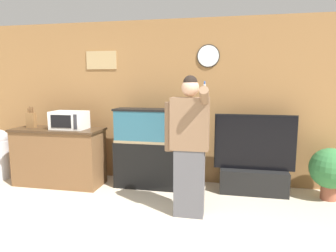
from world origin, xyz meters
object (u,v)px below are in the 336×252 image
potted_plant (330,170)px  trash_bin (1,153)px  knife_block (31,120)px  counter_island (59,156)px  person_standing (189,145)px  microwave (69,120)px  aquarium_on_stand (151,148)px  tv_on_stand (254,170)px

potted_plant → trash_bin: 5.17m
knife_block → counter_island: bearing=-1.1°
counter_island → trash_bin: counter_island is taller
person_standing → trash_bin: 3.44m
microwave → person_standing: 2.10m
aquarium_on_stand → potted_plant: (2.55, 0.01, -0.18)m
person_standing → knife_block: bearing=164.7°
microwave → tv_on_stand: microwave is taller
knife_block → tv_on_stand: 3.55m
knife_block → aquarium_on_stand: (1.93, 0.16, -0.42)m
potted_plant → microwave: bearing=-177.5°
knife_block → person_standing: (2.63, -0.72, -0.14)m
microwave → aquarium_on_stand: bearing=7.0°
tv_on_stand → potted_plant: bearing=-3.8°
potted_plant → knife_block: bearing=-177.8°
trash_bin → knife_block: bearing=-6.0°
counter_island → trash_bin: (-1.14, 0.08, -0.02)m
potted_plant → trash_bin: (-5.17, -0.10, -0.00)m
microwave → tv_on_stand: 2.90m
trash_bin → potted_plant: bearing=1.1°
counter_island → tv_on_stand: bearing=4.7°
aquarium_on_stand → counter_island: bearing=-173.5°
knife_block → microwave: bearing=0.2°
counter_island → potted_plant: bearing=2.5°
counter_island → person_standing: 2.32m
person_standing → aquarium_on_stand: bearing=128.6°
person_standing → tv_on_stand: bearing=48.8°
microwave → knife_block: bearing=-179.8°
microwave → tv_on_stand: bearing=4.8°
knife_block → potted_plant: 4.53m
aquarium_on_stand → potted_plant: bearing=0.2°
trash_bin → person_standing: bearing=-13.4°
potted_plant → trash_bin: bearing=-178.9°
counter_island → knife_block: knife_block is taller
microwave → trash_bin: 1.48m
knife_block → aquarium_on_stand: 1.98m
tv_on_stand → person_standing: 1.38m
aquarium_on_stand → potted_plant: 2.56m
tv_on_stand → knife_block: bearing=-176.1°
counter_island → person_standing: (2.17, -0.71, 0.43)m
trash_bin → counter_island: bearing=-4.0°
knife_block → tv_on_stand: bearing=3.9°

